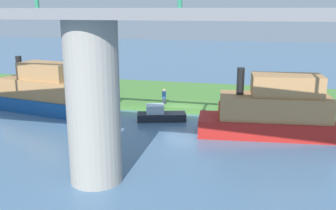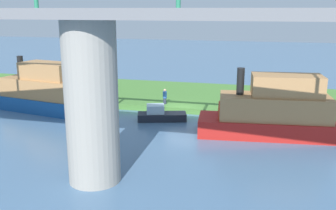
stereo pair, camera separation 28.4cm
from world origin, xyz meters
name	(u,v)px [view 2 (the right image)]	position (x,y,z in m)	size (l,w,h in m)	color
ground_plane	(181,114)	(0.00, 0.00, 0.00)	(160.00, 160.00, 0.00)	#4C7093
grassy_bank	(194,96)	(0.00, -6.00, 0.25)	(80.00, 12.00, 0.50)	#4C8438
bridge_pylon	(92,104)	(1.44, 14.17, 4.20)	(2.71, 2.71, 8.39)	#9E998E
bridge_span	(87,8)	(1.44, 14.15, 8.89)	(56.37, 4.30, 3.25)	slate
person_on_bank	(165,96)	(1.73, -1.11, 1.20)	(0.46, 0.46, 1.39)	#2D334C
mooring_post	(224,103)	(-3.60, -1.26, 0.87)	(0.20, 0.20, 0.74)	brown
motorboat_white	(41,91)	(12.33, 1.94, 1.77)	(9.75, 4.78, 4.77)	#195199
riverboat_paddlewheel	(271,111)	(-7.51, 4.18, 1.80)	(9.80, 4.20, 4.86)	red
motorboat_red	(160,115)	(1.16, 2.41, 0.47)	(4.17, 2.50, 1.31)	#1E232D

